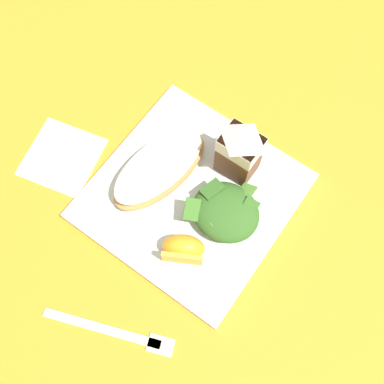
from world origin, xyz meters
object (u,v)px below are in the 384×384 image
object	(u,v)px
paper_napkin	(62,157)
green_salad_pile	(227,209)
cheesy_pizza_bread	(158,170)
milk_carton	(240,150)
orange_wedge_front	(183,249)
metal_fork	(119,333)
white_plate	(192,196)

from	to	relation	value
paper_napkin	green_salad_pile	bearing A→B (deg)	14.24
cheesy_pizza_bread	milk_carton	world-z (taller)	milk_carton
orange_wedge_front	paper_napkin	bearing A→B (deg)	176.41
green_salad_pile	metal_fork	distance (m)	0.23
paper_napkin	metal_fork	world-z (taller)	metal_fork
green_salad_pile	milk_carton	distance (m)	0.09
orange_wedge_front	paper_napkin	xyz separation A→B (m)	(-0.25, 0.02, -0.03)
white_plate	green_salad_pile	size ratio (longest dim) A/B	2.66
white_plate	metal_fork	world-z (taller)	white_plate
white_plate	metal_fork	size ratio (longest dim) A/B	1.53
cheesy_pizza_bread	white_plate	bearing A→B (deg)	2.84
milk_carton	metal_fork	bearing A→B (deg)	-89.09
cheesy_pizza_bread	green_salad_pile	distance (m)	0.12
white_plate	green_salad_pile	distance (m)	0.07
orange_wedge_front	paper_napkin	size ratio (longest dim) A/B	0.64
white_plate	paper_napkin	distance (m)	0.22
cheesy_pizza_bread	orange_wedge_front	xyz separation A→B (m)	(0.10, -0.08, 0.00)
green_salad_pile	paper_napkin	world-z (taller)	green_salad_pile
white_plate	orange_wedge_front	size ratio (longest dim) A/B	4.01
cheesy_pizza_bread	paper_napkin	world-z (taller)	cheesy_pizza_bread
cheesy_pizza_bread	milk_carton	bearing A→B (deg)	41.59
green_salad_pile	metal_fork	bearing A→B (deg)	-96.34
white_plate	paper_napkin	size ratio (longest dim) A/B	2.55
cheesy_pizza_bread	green_salad_pile	xyz separation A→B (m)	(0.12, 0.01, 0.00)
cheesy_pizza_bread	paper_napkin	bearing A→B (deg)	-157.95
metal_fork	orange_wedge_front	bearing A→B (deg)	86.90
cheesy_pizza_bread	metal_fork	size ratio (longest dim) A/B	0.99
orange_wedge_front	milk_carton	bearing A→B (deg)	94.55
green_salad_pile	milk_carton	xyz separation A→B (m)	(-0.03, 0.07, 0.04)
green_salad_pile	paper_napkin	size ratio (longest dim) A/B	0.96
cheesy_pizza_bread	orange_wedge_front	size ratio (longest dim) A/B	2.59
milk_carton	orange_wedge_front	bearing A→B (deg)	-85.45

